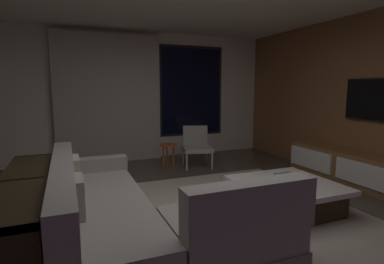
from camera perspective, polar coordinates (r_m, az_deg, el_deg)
The scene contains 11 objects.
floor at distance 3.58m, azimuth 2.52°, elevation -17.07°, with size 9.20×9.20×0.00m, color #473D33.
back_wall_with_window at distance 6.68m, azimuth -11.14°, elevation 6.51°, with size 6.60×0.30×2.70m.
area_rug at distance 3.64m, azimuth 8.43°, elevation -16.55°, with size 3.20×3.80×0.01m, color #ADA391.
sectional_couch at distance 3.12m, azimuth -11.17°, elevation -15.29°, with size 1.98×2.50×0.82m.
coffee_table at distance 4.08m, azimuth 17.13°, elevation -11.29°, with size 1.16×1.16×0.36m.
book_stack_on_coffee_table at distance 4.15m, azimuth 17.15°, elevation -7.95°, with size 0.29×0.18×0.07m.
accent_chair_near_window at distance 5.99m, azimuth 0.83°, elevation -2.27°, with size 0.65×0.67×0.78m.
side_stool at distance 5.88m, azimuth -4.44°, elevation -3.09°, with size 0.32×0.32×0.46m.
media_console at distance 5.26m, azimuth 31.07°, elevation -7.01°, with size 0.46×3.10×0.52m.
mounted_tv at distance 5.37m, azimuth 31.41°, elevation 5.14°, with size 0.05×1.11×0.64m.
console_table_behind_couch at distance 3.17m, azimuth -28.59°, elevation -13.28°, with size 0.40×2.10×0.74m.
Camera 1 is at (-1.37, -2.93, 1.53)m, focal length 28.66 mm.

